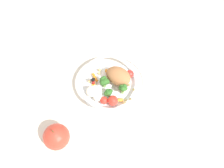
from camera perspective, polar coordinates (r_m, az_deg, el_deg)
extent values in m
plane|color=silver|center=(0.77, -1.05, -0.35)|extent=(2.40, 2.40, 0.00)
cylinder|color=white|center=(0.76, 0.00, -0.94)|extent=(0.21, 0.21, 0.01)
torus|color=white|center=(0.72, 0.00, 0.79)|extent=(0.22, 0.22, 0.01)
ellipsoid|color=#9E663D|center=(0.75, 1.65, 2.09)|extent=(0.10, 0.08, 0.06)
cylinder|color=#7FAD5B|center=(0.73, -0.85, -2.77)|extent=(0.01, 0.01, 0.02)
sphere|color=#2D6023|center=(0.71, -0.56, -2.13)|extent=(0.02, 0.02, 0.02)
sphere|color=#2D6023|center=(0.71, -0.38, -1.81)|extent=(0.01, 0.01, 0.01)
sphere|color=#2D6023|center=(0.72, -0.78, -1.69)|extent=(0.01, 0.01, 0.01)
sphere|color=#2D6023|center=(0.71, -1.12, -1.70)|extent=(0.01, 0.01, 0.01)
sphere|color=#2D6023|center=(0.71, -1.23, -1.88)|extent=(0.01, 0.01, 0.01)
sphere|color=#2D6023|center=(0.72, -1.45, -2.49)|extent=(0.02, 0.02, 0.02)
sphere|color=#2D6023|center=(0.71, -1.01, -2.32)|extent=(0.02, 0.02, 0.02)
sphere|color=#2D6023|center=(0.71, -0.69, -2.50)|extent=(0.01, 0.01, 0.01)
cylinder|color=#7FAD5B|center=(0.75, -2.01, -0.08)|extent=(0.01, 0.01, 0.02)
sphere|color=#2D6023|center=(0.73, -1.65, 0.68)|extent=(0.02, 0.02, 0.02)
sphere|color=#2D6023|center=(0.73, -1.69, 0.92)|extent=(0.02, 0.02, 0.02)
sphere|color=#2D6023|center=(0.73, -2.12, 1.25)|extent=(0.01, 0.01, 0.01)
sphere|color=#2D6023|center=(0.73, -2.39, 1.11)|extent=(0.02, 0.02, 0.02)
sphere|color=#2D6023|center=(0.73, -2.62, 0.62)|extent=(0.02, 0.02, 0.02)
sphere|color=#2D6023|center=(0.73, -2.37, 0.34)|extent=(0.02, 0.02, 0.02)
sphere|color=#2D6023|center=(0.72, -1.90, 0.47)|extent=(0.02, 0.02, 0.02)
cylinder|color=#8EB766|center=(0.74, 2.76, -1.83)|extent=(0.01, 0.01, 0.02)
sphere|color=#2D6023|center=(0.72, 3.49, -1.18)|extent=(0.01, 0.01, 0.01)
sphere|color=#2D6023|center=(0.72, 3.25, -0.65)|extent=(0.02, 0.02, 0.02)
sphere|color=#2D6023|center=(0.72, 2.46, -0.84)|extent=(0.02, 0.02, 0.02)
sphere|color=#2D6023|center=(0.72, 2.21, -1.23)|extent=(0.01, 0.01, 0.01)
sphere|color=#2D6023|center=(0.71, 2.83, -1.29)|extent=(0.02, 0.02, 0.02)
sphere|color=silver|center=(0.72, -3.96, -2.27)|extent=(0.03, 0.03, 0.03)
sphere|color=silver|center=(0.72, -3.99, -1.99)|extent=(0.04, 0.04, 0.04)
sphere|color=silver|center=(0.73, -4.49, -1.56)|extent=(0.02, 0.02, 0.02)
sphere|color=silver|center=(0.72, -5.24, -1.88)|extent=(0.04, 0.04, 0.04)
sphere|color=silver|center=(0.72, -4.53, -2.50)|extent=(0.03, 0.03, 0.03)
sphere|color=silver|center=(0.72, -3.69, -3.31)|extent=(0.03, 0.03, 0.03)
cube|color=yellow|center=(0.76, -4.82, 0.15)|extent=(0.02, 0.02, 0.00)
cylinder|color=red|center=(0.75, -4.88, 0.53)|extent=(0.02, 0.02, 0.02)
sphere|color=black|center=(0.74, -4.95, 1.07)|extent=(0.01, 0.01, 0.01)
sphere|color=black|center=(0.74, -5.37, 1.16)|extent=(0.01, 0.01, 0.01)
sphere|color=black|center=(0.74, -4.59, 1.33)|extent=(0.01, 0.01, 0.01)
cylinder|color=orange|center=(0.72, 1.95, -4.14)|extent=(0.03, 0.02, 0.01)
cylinder|color=orange|center=(0.78, -0.90, 3.34)|extent=(0.02, 0.01, 0.01)
cylinder|color=orange|center=(0.77, -4.44, 1.69)|extent=(0.03, 0.03, 0.01)
sphere|color=red|center=(0.71, 0.21, -4.30)|extent=(0.03, 0.03, 0.03)
sphere|color=red|center=(0.72, -2.09, -4.24)|extent=(0.03, 0.03, 0.03)
sphere|color=red|center=(0.77, 4.60, 2.59)|extent=(0.03, 0.03, 0.03)
sphere|color=tan|center=(0.75, 5.57, -1.54)|extent=(0.01, 0.01, 0.01)
sphere|color=#D1B775|center=(0.73, 4.78, -3.90)|extent=(0.01, 0.01, 0.01)
sphere|color=#D1B775|center=(0.73, 3.61, -4.21)|extent=(0.01, 0.01, 0.01)
sphere|color=tan|center=(0.75, 4.46, -0.25)|extent=(0.01, 0.01, 0.01)
sphere|color=tan|center=(0.78, -3.35, 2.77)|extent=(0.01, 0.01, 0.01)
sphere|color=tan|center=(0.76, -5.93, 0.71)|extent=(0.01, 0.01, 0.01)
sphere|color=#D1B775|center=(0.72, 3.11, -4.74)|extent=(0.01, 0.01, 0.01)
sphere|color=tan|center=(0.79, -3.26, 3.67)|extent=(0.01, 0.01, 0.01)
sphere|color=tan|center=(0.77, -1.70, 1.79)|extent=(0.01, 0.01, 0.01)
sphere|color=#BC3828|center=(0.67, -14.17, -13.06)|extent=(0.08, 0.08, 0.08)
cylinder|color=brown|center=(0.63, -15.03, -11.77)|extent=(0.00, 0.00, 0.01)
cube|color=white|center=(0.89, 7.52, 10.33)|extent=(0.15, 0.17, 0.01)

